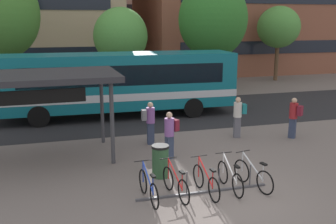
{
  "coord_description": "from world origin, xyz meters",
  "views": [
    {
      "loc": [
        -4.38,
        -9.26,
        4.8
      ],
      "look_at": [
        -0.43,
        4.7,
        1.38
      ],
      "focal_mm": 41.58,
      "sensor_mm": 36.0,
      "label": 1
    }
  ],
  "objects_px": {
    "street_tree_1": "(279,27)",
    "street_tree_2": "(1,14)",
    "commuter_grey_pack_2": "(150,120)",
    "parked_bicycle_blue_0": "(148,187)",
    "commuter_maroon_pack_3": "(294,115)",
    "transit_shelter": "(36,80)",
    "trash_bin": "(160,161)",
    "parked_bicycle_red_2": "(206,182)",
    "parked_bicycle_silver_4": "(253,176)",
    "commuter_maroon_pack_1": "(170,132)",
    "parked_bicycle_red_1": "(176,184)",
    "commuter_teal_pack_0": "(238,114)",
    "parked_bicycle_white_3": "(230,178)",
    "street_tree_0": "(213,19)",
    "city_bus": "(115,82)",
    "street_tree_3": "(121,36)"
  },
  "relations": [
    {
      "from": "street_tree_1",
      "to": "street_tree_2",
      "type": "height_order",
      "value": "street_tree_2"
    },
    {
      "from": "commuter_grey_pack_2",
      "to": "street_tree_2",
      "type": "bearing_deg",
      "value": 120.0
    },
    {
      "from": "parked_bicycle_blue_0",
      "to": "commuter_maroon_pack_3",
      "type": "distance_m",
      "value": 8.19
    },
    {
      "from": "commuter_maroon_pack_3",
      "to": "transit_shelter",
      "type": "bearing_deg",
      "value": 50.54
    },
    {
      "from": "commuter_maroon_pack_3",
      "to": "street_tree_2",
      "type": "relative_size",
      "value": 0.22
    },
    {
      "from": "commuter_maroon_pack_3",
      "to": "trash_bin",
      "type": "height_order",
      "value": "commuter_maroon_pack_3"
    },
    {
      "from": "parked_bicycle_red_2",
      "to": "parked_bicycle_silver_4",
      "type": "relative_size",
      "value": 1.02
    },
    {
      "from": "transit_shelter",
      "to": "commuter_maroon_pack_3",
      "type": "xyz_separation_m",
      "value": [
        10.01,
        -0.24,
        -1.85
      ]
    },
    {
      "from": "parked_bicycle_red_2",
      "to": "transit_shelter",
      "type": "xyz_separation_m",
      "value": [
        -4.54,
        4.33,
        2.46
      ]
    },
    {
      "from": "commuter_maroon_pack_1",
      "to": "parked_bicycle_red_1",
      "type": "bearing_deg",
      "value": 54.52
    },
    {
      "from": "commuter_teal_pack_0",
      "to": "street_tree_1",
      "type": "relative_size",
      "value": 0.29
    },
    {
      "from": "parked_bicycle_white_3",
      "to": "commuter_maroon_pack_1",
      "type": "xyz_separation_m",
      "value": [
        -0.92,
        3.05,
        0.59
      ]
    },
    {
      "from": "parked_bicycle_white_3",
      "to": "street_tree_1",
      "type": "xyz_separation_m",
      "value": [
        12.6,
        18.6,
        3.88
      ]
    },
    {
      "from": "commuter_maroon_pack_3",
      "to": "trash_bin",
      "type": "relative_size",
      "value": 1.66
    },
    {
      "from": "street_tree_0",
      "to": "commuter_maroon_pack_3",
      "type": "bearing_deg",
      "value": -95.04
    },
    {
      "from": "parked_bicycle_white_3",
      "to": "parked_bicycle_silver_4",
      "type": "xyz_separation_m",
      "value": [
        0.71,
        -0.03,
        0.0
      ]
    },
    {
      "from": "city_bus",
      "to": "transit_shelter",
      "type": "relative_size",
      "value": 2.16
    },
    {
      "from": "parked_bicycle_blue_0",
      "to": "transit_shelter",
      "type": "xyz_separation_m",
      "value": [
        -2.9,
        4.27,
        2.46
      ]
    },
    {
      "from": "trash_bin",
      "to": "city_bus",
      "type": "bearing_deg",
      "value": 91.41
    },
    {
      "from": "street_tree_2",
      "to": "trash_bin",
      "type": "bearing_deg",
      "value": -67.8
    },
    {
      "from": "commuter_maroon_pack_3",
      "to": "street_tree_3",
      "type": "xyz_separation_m",
      "value": [
        -5.21,
        12.18,
        2.8
      ]
    },
    {
      "from": "city_bus",
      "to": "street_tree_1",
      "type": "bearing_deg",
      "value": -147.09
    },
    {
      "from": "street_tree_0",
      "to": "street_tree_2",
      "type": "xyz_separation_m",
      "value": [
        -13.4,
        0.6,
        0.3
      ]
    },
    {
      "from": "parked_bicycle_blue_0",
      "to": "parked_bicycle_red_1",
      "type": "relative_size",
      "value": 1.01
    },
    {
      "from": "parked_bicycle_red_2",
      "to": "city_bus",
      "type": "bearing_deg",
      "value": 1.94
    },
    {
      "from": "city_bus",
      "to": "street_tree_2",
      "type": "distance_m",
      "value": 9.3
    },
    {
      "from": "parked_bicycle_silver_4",
      "to": "trash_bin",
      "type": "distance_m",
      "value": 2.85
    },
    {
      "from": "trash_bin",
      "to": "street_tree_1",
      "type": "bearing_deg",
      "value": 50.11
    },
    {
      "from": "commuter_grey_pack_2",
      "to": "street_tree_0",
      "type": "xyz_separation_m",
      "value": [
        6.97,
        10.8,
        3.88
      ]
    },
    {
      "from": "parked_bicycle_blue_0",
      "to": "trash_bin",
      "type": "xyz_separation_m",
      "value": [
        0.74,
        1.54,
        0.13
      ]
    },
    {
      "from": "street_tree_1",
      "to": "street_tree_3",
      "type": "distance_m",
      "value": 13.34
    },
    {
      "from": "transit_shelter",
      "to": "street_tree_0",
      "type": "height_order",
      "value": "street_tree_0"
    },
    {
      "from": "parked_bicycle_silver_4",
      "to": "commuter_grey_pack_2",
      "type": "distance_m",
      "value": 5.27
    },
    {
      "from": "parked_bicycle_silver_4",
      "to": "commuter_maroon_pack_3",
      "type": "distance_m",
      "value": 5.71
    },
    {
      "from": "commuter_maroon_pack_1",
      "to": "street_tree_2",
      "type": "relative_size",
      "value": 0.22
    },
    {
      "from": "parked_bicycle_blue_0",
      "to": "commuter_grey_pack_2",
      "type": "xyz_separation_m",
      "value": [
        1.17,
        4.84,
        0.6
      ]
    },
    {
      "from": "transit_shelter",
      "to": "street_tree_3",
      "type": "relative_size",
      "value": 0.99
    },
    {
      "from": "parked_bicycle_red_1",
      "to": "street_tree_2",
      "type": "height_order",
      "value": "street_tree_2"
    },
    {
      "from": "parked_bicycle_red_2",
      "to": "transit_shelter",
      "type": "relative_size",
      "value": 0.31
    },
    {
      "from": "parked_bicycle_red_1",
      "to": "commuter_teal_pack_0",
      "type": "bearing_deg",
      "value": -49.48
    },
    {
      "from": "parked_bicycle_blue_0",
      "to": "parked_bicycle_white_3",
      "type": "height_order",
      "value": "same"
    },
    {
      "from": "parked_bicycle_blue_0",
      "to": "trash_bin",
      "type": "distance_m",
      "value": 1.72
    },
    {
      "from": "commuter_maroon_pack_3",
      "to": "commuter_maroon_pack_1",
      "type": "bearing_deg",
      "value": 61.66
    },
    {
      "from": "street_tree_1",
      "to": "street_tree_3",
      "type": "height_order",
      "value": "street_tree_1"
    },
    {
      "from": "commuter_grey_pack_2",
      "to": "street_tree_3",
      "type": "xyz_separation_m",
      "value": [
        0.73,
        11.37,
        2.8
      ]
    },
    {
      "from": "parked_bicycle_white_3",
      "to": "trash_bin",
      "type": "bearing_deg",
      "value": 47.14
    },
    {
      "from": "parked_bicycle_red_2",
      "to": "parked_bicycle_silver_4",
      "type": "xyz_separation_m",
      "value": [
        1.49,
        0.04,
        0.0
      ]
    },
    {
      "from": "city_bus",
      "to": "parked_bicycle_blue_0",
      "type": "relative_size",
      "value": 7.02
    },
    {
      "from": "city_bus",
      "to": "street_tree_0",
      "type": "distance_m",
      "value": 10.07
    },
    {
      "from": "commuter_grey_pack_2",
      "to": "commuter_maroon_pack_3",
      "type": "distance_m",
      "value": 6.0
    }
  ]
}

